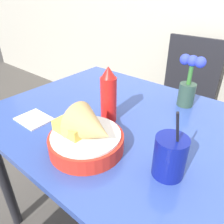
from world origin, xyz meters
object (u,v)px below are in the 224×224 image
object	(u,v)px
chair_far_window	(184,90)
flower_vase	(189,83)
ketchup_bottle	(109,95)
drink_cup	(170,158)
food_basket	(88,136)

from	to	relation	value
chair_far_window	flower_vase	world-z (taller)	flower_vase
flower_vase	ketchup_bottle	bearing A→B (deg)	-120.29
drink_cup	ketchup_bottle	bearing A→B (deg)	160.14
chair_far_window	ketchup_bottle	distance (m)	0.97
chair_far_window	ketchup_bottle	size ratio (longest dim) A/B	4.05
ketchup_bottle	drink_cup	distance (m)	0.34
food_basket	flower_vase	distance (m)	0.51
ketchup_bottle	drink_cup	world-z (taller)	drink_cup
food_basket	chair_far_window	bearing A→B (deg)	96.28
food_basket	flower_vase	xyz separation A→B (m)	(0.11, 0.50, 0.05)
chair_far_window	drink_cup	size ratio (longest dim) A/B	4.02
flower_vase	chair_far_window	bearing A→B (deg)	111.00
chair_far_window	flower_vase	size ratio (longest dim) A/B	3.97
food_basket	ketchup_bottle	xyz separation A→B (m)	(-0.07, 0.19, 0.05)
food_basket	ketchup_bottle	size ratio (longest dim) A/B	1.10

